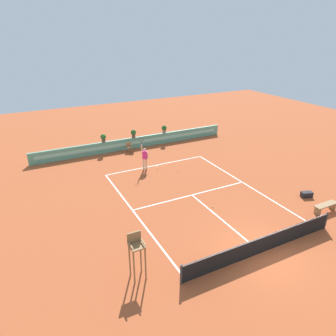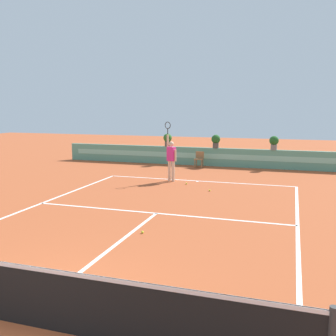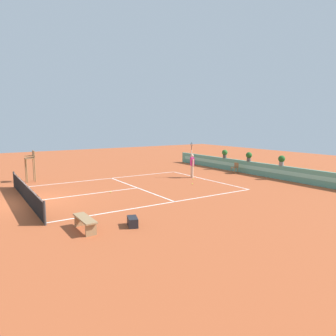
# 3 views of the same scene
# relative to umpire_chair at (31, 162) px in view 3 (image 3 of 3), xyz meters

# --- Properties ---
(ground_plane) EXTENTS (60.00, 60.00, 0.00)m
(ground_plane) POSITION_rel_umpire_chair_xyz_m (5.85, 4.74, -1.34)
(ground_plane) COLOR #A84C28
(court_lines) EXTENTS (8.32, 11.94, 0.01)m
(court_lines) POSITION_rel_umpire_chair_xyz_m (5.85, 5.45, -1.34)
(court_lines) COLOR white
(court_lines) RESTS_ON ground
(net) EXTENTS (8.92, 0.10, 1.00)m
(net) POSITION_rel_umpire_chair_xyz_m (5.85, -1.26, -0.83)
(net) COLOR #333333
(net) RESTS_ON ground
(back_wall_barrier) EXTENTS (18.00, 0.21, 1.00)m
(back_wall_barrier) POSITION_rel_umpire_chair_xyz_m (5.85, 15.12, -0.84)
(back_wall_barrier) COLOR #599E84
(back_wall_barrier) RESTS_ON ground
(umpire_chair) EXTENTS (0.60, 0.60, 2.14)m
(umpire_chair) POSITION_rel_umpire_chair_xyz_m (0.00, 0.00, 0.00)
(umpire_chair) COLOR olive
(umpire_chair) RESTS_ON ground
(ball_kid_chair) EXTENTS (0.44, 0.44, 0.85)m
(ball_kid_chair) POSITION_rel_umpire_chair_xyz_m (5.00, 14.39, -0.86)
(ball_kid_chair) COLOR olive
(ball_kid_chair) RESTS_ON ground
(bench_courtside) EXTENTS (1.60, 0.44, 0.51)m
(bench_courtside) POSITION_rel_umpire_chair_xyz_m (11.73, -0.14, -0.97)
(bench_courtside) COLOR #99754C
(bench_courtside) RESTS_ON ground
(gear_bag) EXTENTS (0.78, 0.57, 0.36)m
(gear_bag) POSITION_rel_umpire_chair_xyz_m (12.23, 1.59, -1.16)
(gear_bag) COLOR black
(gear_bag) RESTS_ON ground
(tennis_player) EXTENTS (0.59, 0.33, 2.58)m
(tennis_player) POSITION_rel_umpire_chair_xyz_m (4.73, 10.25, -0.29)
(tennis_player) COLOR beige
(tennis_player) RESTS_ON ground
(tennis_ball_near_baseline) EXTENTS (0.07, 0.07, 0.07)m
(tennis_ball_near_baseline) POSITION_rel_umpire_chair_xyz_m (5.56, 9.74, -1.31)
(tennis_ball_near_baseline) COLOR #CCE033
(tennis_ball_near_baseline) RESTS_ON ground
(tennis_ball_mid_court) EXTENTS (0.07, 0.07, 0.07)m
(tennis_ball_mid_court) POSITION_rel_umpire_chair_xyz_m (6.76, 8.74, -1.31)
(tennis_ball_mid_court) COLOR #CCE033
(tennis_ball_mid_court) RESTS_ON ground
(tennis_ball_by_sideline) EXTENTS (0.07, 0.07, 0.07)m
(tennis_ball_by_sideline) POSITION_rel_umpire_chair_xyz_m (6.15, 3.23, -1.31)
(tennis_ball_by_sideline) COLOR #CCE033
(tennis_ball_by_sideline) RESTS_ON ground
(potted_plant_left) EXTENTS (0.48, 0.48, 0.72)m
(potted_plant_left) POSITION_rel_umpire_chair_xyz_m (2.99, 15.13, 0.07)
(potted_plant_left) COLOR #514C47
(potted_plant_left) RESTS_ON back_wall_barrier
(potted_plant_centre) EXTENTS (0.48, 0.48, 0.72)m
(potted_plant_centre) POSITION_rel_umpire_chair_xyz_m (5.74, 15.13, 0.07)
(potted_plant_centre) COLOR #514C47
(potted_plant_centre) RESTS_ON back_wall_barrier
(potted_plant_right) EXTENTS (0.48, 0.48, 0.72)m
(potted_plant_right) POSITION_rel_umpire_chair_xyz_m (8.80, 15.13, 0.07)
(potted_plant_right) COLOR gray
(potted_plant_right) RESTS_ON back_wall_barrier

